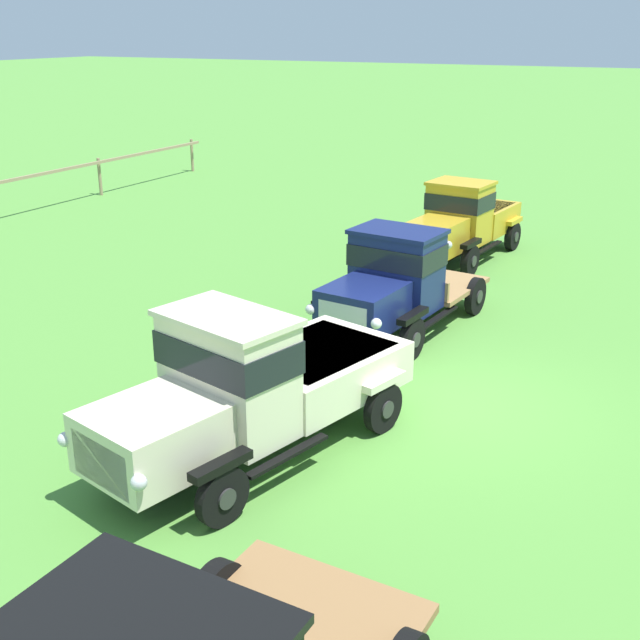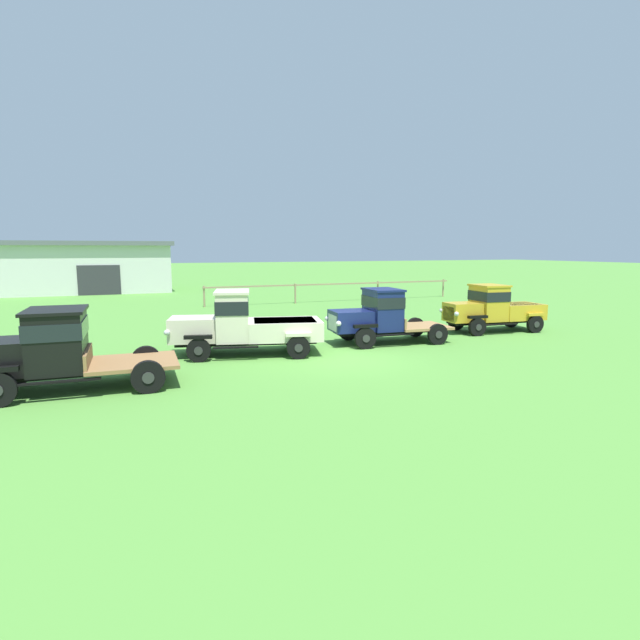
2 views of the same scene
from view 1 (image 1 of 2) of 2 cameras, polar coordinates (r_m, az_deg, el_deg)
The scene contains 5 objects.
ground_plane at distance 13.72m, azimuth 9.25°, elevation -5.67°, with size 240.00×240.00×0.00m, color #518E38.
paddock_fence at distance 28.65m, azimuth -19.84°, elevation 9.23°, with size 18.65×0.51×1.37m.
vintage_truck_second_in_line at distance 11.53m, azimuth -5.03°, elevation -4.65°, with size 5.59×3.19×2.27m.
vintage_truck_midrow_center at distance 16.04m, azimuth 5.16°, elevation 2.67°, with size 4.98×2.40×2.16m.
vintage_truck_far_side at distance 21.83m, azimuth 10.11°, elevation 7.02°, with size 4.77×2.23×2.13m.
Camera 1 is at (-11.79, -3.75, 5.92)m, focal length 45.00 mm.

